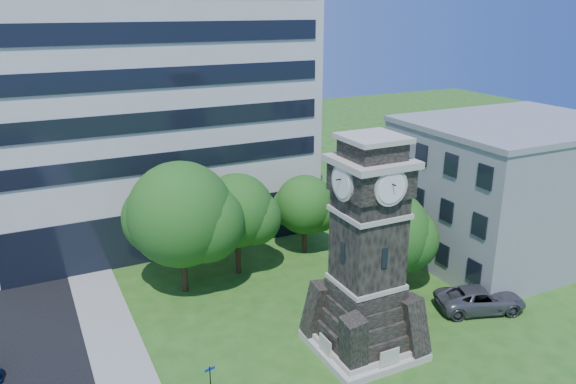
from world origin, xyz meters
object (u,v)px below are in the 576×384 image
street_sign (210,382)px  car_east_lot (480,299)px  park_bench (398,341)px  clock_tower (367,263)px

street_sign → car_east_lot: bearing=-8.6°
street_sign → park_bench: bearing=-13.2°
car_east_lot → park_bench: bearing=118.7°
clock_tower → park_bench: (1.62, -1.05, -4.72)m
park_bench → street_sign: (-10.83, 0.23, 0.81)m
car_east_lot → park_bench: size_ratio=2.70×
clock_tower → car_east_lot: bearing=1.6°
street_sign → clock_tower: bearing=-6.9°
park_bench → street_sign: street_sign is taller
car_east_lot → street_sign: bearing=112.0°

